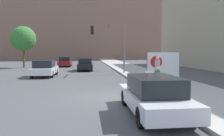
% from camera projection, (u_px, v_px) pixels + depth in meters
% --- Properties ---
extents(ground_plane, '(160.00, 160.00, 0.00)m').
position_uv_depth(ground_plane, '(110.00, 98.00, 10.58)').
color(ground_plane, '#4F4F51').
extents(sidewalk_curb, '(4.35, 90.00, 0.13)m').
position_uv_depth(sidewalk_curb, '(134.00, 70.00, 25.93)').
color(sidewalk_curb, '#B7B2A8').
rests_on(sidewalk_curb, ground_plane).
extents(building_backdrop_far, '(52.00, 12.00, 33.26)m').
position_uv_depth(building_backdrop_far, '(84.00, 6.00, 68.91)').
color(building_backdrop_far, '#936B56').
rests_on(building_backdrop_far, ground_plane).
extents(seated_protester, '(0.95, 0.77, 1.23)m').
position_uv_depth(seated_protester, '(158.00, 77.00, 12.42)').
color(seated_protester, '#474C56').
rests_on(seated_protester, sidewalk_curb).
extents(jogger_on_sidewalk, '(0.34, 0.34, 1.82)m').
position_uv_depth(jogger_on_sidewalk, '(157.00, 69.00, 14.77)').
color(jogger_on_sidewalk, black).
rests_on(jogger_on_sidewalk, sidewalk_curb).
extents(protest_banner, '(2.48, 0.06, 2.08)m').
position_uv_depth(protest_banner, '(163.00, 66.00, 15.79)').
color(protest_banner, slate).
rests_on(protest_banner, sidewalk_curb).
extents(traffic_light_pole, '(3.46, 3.23, 4.99)m').
position_uv_depth(traffic_light_pole, '(111.00, 39.00, 21.89)').
color(traffic_light_pole, slate).
rests_on(traffic_light_pole, sidewalk_curb).
extents(parked_car_curbside, '(1.76, 4.52, 1.38)m').
position_uv_depth(parked_car_curbside, '(153.00, 95.00, 7.79)').
color(parked_car_curbside, silver).
rests_on(parked_car_curbside, ground_plane).
extents(car_on_road_nearest, '(1.89, 4.50, 1.47)m').
position_uv_depth(car_on_road_nearest, '(45.00, 68.00, 20.00)').
color(car_on_road_nearest, white).
rests_on(car_on_road_nearest, ground_plane).
extents(car_on_road_midblock, '(1.74, 4.18, 1.49)m').
position_uv_depth(car_on_road_midblock, '(85.00, 64.00, 26.00)').
color(car_on_road_midblock, black).
rests_on(car_on_road_midblock, ground_plane).
extents(car_on_road_distant, '(1.81, 4.24, 1.47)m').
position_uv_depth(car_on_road_distant, '(65.00, 62.00, 33.19)').
color(car_on_road_distant, maroon).
rests_on(car_on_road_distant, ground_plane).
extents(street_tree_midblock, '(3.48, 3.48, 5.84)m').
position_uv_depth(street_tree_midblock, '(23.00, 39.00, 30.59)').
color(street_tree_midblock, brown).
rests_on(street_tree_midblock, ground_plane).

